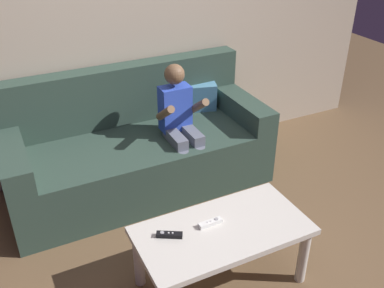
{
  "coord_description": "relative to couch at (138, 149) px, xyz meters",
  "views": [
    {
      "loc": [
        -1.07,
        -1.45,
        2.0
      ],
      "look_at": [
        0.0,
        0.72,
        0.61
      ],
      "focal_mm": 41.05,
      "sensor_mm": 36.0,
      "label": 1
    }
  ],
  "objects": [
    {
      "name": "couch",
      "position": [
        0.0,
        0.0,
        0.0
      ],
      "size": [
        1.92,
        0.8,
        0.88
      ],
      "color": "#2D4238",
      "rests_on": "ground"
    },
    {
      "name": "coffee_table",
      "position": [
        0.07,
        -1.17,
        0.03
      ],
      "size": [
        0.96,
        0.49,
        0.4
      ],
      "color": "beige",
      "rests_on": "ground"
    },
    {
      "name": "person_seated_on_couch",
      "position": [
        0.28,
        -0.18,
        0.25
      ],
      "size": [
        0.31,
        0.39,
        0.96
      ],
      "color": "slate",
      "rests_on": "ground"
    },
    {
      "name": "game_remote_black_center",
      "position": [
        -0.22,
        -1.1,
        0.11
      ],
      "size": [
        0.14,
        0.1,
        0.03
      ],
      "color": "black",
      "rests_on": "coffee_table"
    },
    {
      "name": "wall_back",
      "position": [
        0.17,
        0.39,
        0.94
      ],
      "size": [
        4.42,
        0.05,
        2.5
      ],
      "primitive_type": "cube",
      "color": "#B2A38E",
      "rests_on": "ground"
    },
    {
      "name": "game_remote_white_near_edge",
      "position": [
        0.02,
        -1.12,
        0.11
      ],
      "size": [
        0.14,
        0.04,
        0.03
      ],
      "color": "white",
      "rests_on": "coffee_table"
    }
  ]
}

